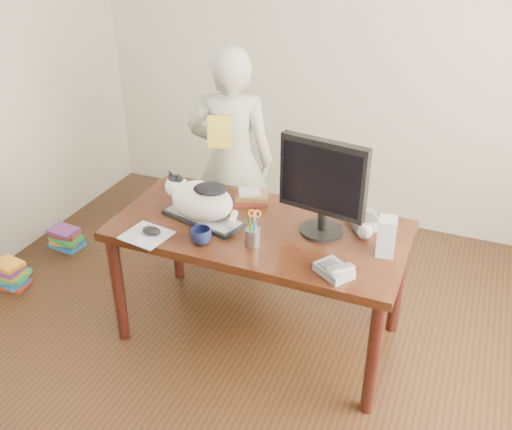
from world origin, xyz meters
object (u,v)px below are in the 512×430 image
Objects in this scene: cat at (200,198)px; book_pile_a at (9,275)px; desk at (265,243)px; coffee_mug at (201,236)px; monitor at (323,183)px; speaker at (386,237)px; keyboard at (203,218)px; book_stack at (252,197)px; phone at (335,270)px; baseball at (365,232)px; person at (232,162)px; book_pile_b at (66,238)px; pen_cup at (253,235)px; calculator at (364,219)px; mouse at (151,231)px.

book_pile_a is at bearing -159.30° from cat.
coffee_mug reaches higher than desk.
monitor reaches higher than speaker.
speaker reaches higher than keyboard.
desk is 14.53× the size of coffee_mug.
cat is 0.26m from coffee_mug.
monitor is 2.67× the size of speaker.
book_stack is (0.06, 0.52, -0.01)m from coffee_mug.
phone is 0.91× the size of book_stack.
book_stack reaches higher than book_pile_a.
book_pile_a is at bearing 175.50° from book_stack.
monitor is at bearing 24.15° from cat.
speaker is at bearing -39.78° from baseball.
book_pile_a is (-2.43, -0.19, -0.76)m from speaker.
person is at bearing 128.49° from desk.
coffee_mug reaches higher than book_stack.
phone is 2.35m from book_pile_a.
book_stack is at bearing 76.18° from keyboard.
book_stack is at bearing 167.98° from baseball.
book_pile_b is (-1.40, 0.40, -0.69)m from keyboard.
pen_cup reaches higher than book_pile_a.
phone reaches higher than book_pile_b.
book_pile_b is (-1.72, 0.27, -0.53)m from desk.
monitor is 0.45m from pen_cup.
calculator is 0.90× the size of book_pile_a.
desk is at bearing 9.03° from book_pile_a.
book_pile_a is at bearing -179.30° from pen_cup.
person reaches higher than book_stack.
book_pile_a is at bearing -175.45° from mouse.
book_pile_b is (-1.76, 0.53, -0.74)m from pen_cup.
baseball is at bearing 115.50° from phone.
phone is 0.79× the size of book_pile_a.
person reaches higher than speaker.
baseball is at bearing 2.11° from desk.
monitor reaches higher than mouse.
desk is at bearing 37.38° from keyboard.
book_pile_b is at bearing -178.58° from monitor.
pen_cup reaches higher than mouse.
monitor reaches higher than book_pile_b.
coffee_mug is 0.45× the size of calculator.
book_pile_a is at bearing -163.36° from monitor.
cat is at bearing -141.06° from book_stack.
keyboard is 0.89m from baseball.
keyboard is 2.07× the size of calculator.
pen_cup reaches higher than coffee_mug.
cat is at bearing 168.65° from calculator.
coffee_mug is 0.72m from phone.
book_stack is at bearing 131.59° from desk.
monitor is 0.34× the size of person.
keyboard is 6.44× the size of baseball.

